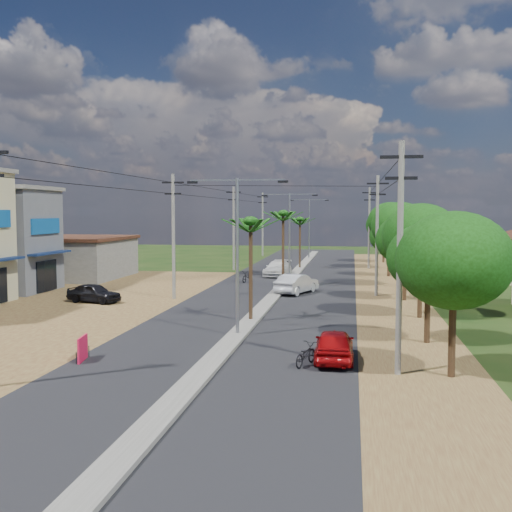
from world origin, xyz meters
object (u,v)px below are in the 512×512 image
(car_white_far, at_px, (278,269))
(moto_rider_east, at_px, (305,355))
(car_silver_mid, at_px, (297,284))
(roadside_sign, at_px, (83,349))
(car_red_near, at_px, (334,346))
(car_parked_dark, at_px, (94,293))

(car_white_far, bearing_deg, moto_rider_east, -74.69)
(car_silver_mid, xyz_separation_m, roadside_sign, (-7.00, -22.16, -0.22))
(car_red_near, xyz_separation_m, car_parked_dark, (-16.96, 13.74, -0.02))
(car_red_near, distance_m, car_silver_mid, 20.77)
(car_silver_mid, bearing_deg, car_white_far, -54.64)
(car_white_far, relative_size, moto_rider_east, 2.89)
(car_white_far, bearing_deg, car_red_near, -72.48)
(car_white_far, height_order, car_parked_dark, car_white_far)
(car_red_near, xyz_separation_m, roadside_sign, (-10.50, -1.68, -0.15))
(roadside_sign, bearing_deg, car_silver_mid, 62.61)
(car_red_near, bearing_deg, moto_rider_east, 39.31)
(car_red_near, relative_size, car_white_far, 0.79)
(car_red_near, relative_size, car_silver_mid, 0.87)
(car_red_near, height_order, roadside_sign, car_red_near)
(car_silver_mid, height_order, car_white_far, car_silver_mid)
(car_silver_mid, bearing_deg, roadside_sign, 94.03)
(car_white_far, xyz_separation_m, roadside_sign, (-4.00, -34.37, -0.20))
(car_silver_mid, distance_m, car_white_far, 12.58)
(car_parked_dark, bearing_deg, car_silver_mid, -48.85)
(car_red_near, xyz_separation_m, moto_rider_east, (-1.14, -0.96, -0.22))
(car_white_far, xyz_separation_m, car_parked_dark, (-10.46, -18.95, -0.07))
(car_parked_dark, xyz_separation_m, moto_rider_east, (15.82, -14.71, -0.20))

